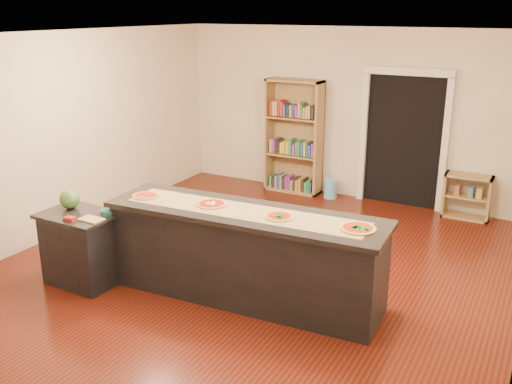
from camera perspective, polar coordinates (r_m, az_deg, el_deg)
The scene contains 16 objects.
room at distance 6.47m, azimuth -0.84°, elevation 2.89°, with size 6.00×7.00×2.80m.
doorway at distance 9.36m, azimuth 14.57°, elevation 5.81°, with size 1.40×0.09×2.21m.
kitchen_island at distance 6.26m, azimuth -1.12°, elevation -6.28°, with size 3.09×0.84×1.02m.
side_counter at distance 6.93m, azimuth -17.00°, elevation -5.36°, with size 0.87×0.63×0.86m.
bookshelf at distance 9.82m, azimuth 3.78°, elevation 5.53°, with size 0.97×0.35×1.94m, color #A4834F.
low_shelf at distance 9.23m, azimuth 20.34°, elevation -0.43°, with size 0.69×0.29×0.69m, color #A4834F.
waste_bin at distance 9.72m, azimuth 7.47°, elevation 0.33°, with size 0.22×0.22×0.32m, color #60A7D6.
kraft_paper at distance 6.06m, azimuth -1.20°, elevation -1.93°, with size 2.69×0.48×0.00m, color olive.
watermelon at distance 6.93m, azimuth -18.15°, elevation -0.68°, with size 0.23×0.23×0.23m, color #144214.
cutting_board at distance 6.52m, azimuth -16.12°, elevation -2.65°, with size 0.26×0.17×0.02m, color tan.
package_red at distance 6.58m, azimuth -18.12°, elevation -2.56°, with size 0.12×0.08×0.04m, color maroon.
package_teal at distance 6.64m, azimuth -14.60°, elevation -1.97°, with size 0.16×0.16×0.06m, color #195966.
pizza_a at distance 6.64m, azimuth -10.96°, elevation -0.36°, with size 0.31×0.31×0.02m.
pizza_b at distance 6.26m, azimuth -4.46°, elevation -1.20°, with size 0.33×0.33×0.02m.
pizza_c at distance 5.88m, azimuth 2.32°, elevation -2.46°, with size 0.30×0.30×0.02m.
pizza_d at distance 5.65m, azimuth 10.15°, elevation -3.59°, with size 0.36×0.36×0.02m.
Camera 1 is at (3.05, -5.45, 3.09)m, focal length 40.00 mm.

